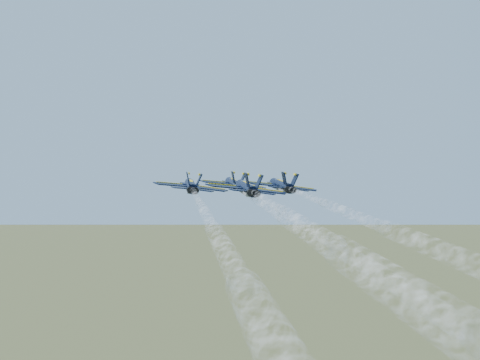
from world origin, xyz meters
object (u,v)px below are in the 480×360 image
(jet_lead, at_px, (233,184))
(jet_slot, at_px, (246,188))
(jet_left, at_px, (191,186))
(jet_right, at_px, (281,185))

(jet_lead, relative_size, jet_slot, 1.00)
(jet_left, xyz_separation_m, jet_slot, (12.50, -6.08, 0.00))
(jet_slot, bearing_deg, jet_right, 51.08)
(jet_lead, xyz_separation_m, jet_slot, (8.27, -19.55, 0.00))
(jet_slot, bearing_deg, jet_left, 129.80)
(jet_lead, bearing_deg, jet_right, -53.88)
(jet_lead, xyz_separation_m, jet_right, (11.65, -6.62, 0.00))
(jet_lead, height_order, jet_right, same)
(jet_right, distance_m, jet_slot, 13.37)
(jet_right, relative_size, jet_slot, 1.00)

